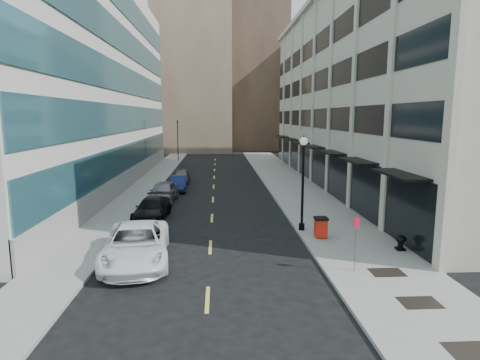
{
  "coord_description": "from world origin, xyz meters",
  "views": [
    {
      "loc": [
        0.44,
        -12.06,
        6.76
      ],
      "look_at": [
        1.75,
        11.63,
        2.94
      ],
      "focal_mm": 30.0,
      "sensor_mm": 36.0,
      "label": 1
    }
  ],
  "objects": [
    {
      "name": "skyline_tan_near",
      "position": [
        -4.0,
        68.0,
        14.0
      ],
      "size": [
        14.0,
        18.0,
        28.0
      ],
      "primitive_type": "cube",
      "color": "#998064",
      "rests_on": "ground"
    },
    {
      "name": "car_white_van",
      "position": [
        -3.38,
        6.0,
        0.88
      ],
      "size": [
        3.6,
        6.59,
        1.75
      ],
      "primitive_type": "imported",
      "rotation": [
        0.0,
        0.0,
        0.11
      ],
      "color": "white",
      "rests_on": "ground"
    },
    {
      "name": "grate_near",
      "position": [
        7.6,
        -2.0,
        0.15
      ],
      "size": [
        1.4,
        1.0,
        0.01
      ],
      "primitive_type": "cube",
      "color": "black",
      "rests_on": "sidewalk_right"
    },
    {
      "name": "ground",
      "position": [
        0.0,
        0.0,
        0.0
      ],
      "size": [
        160.0,
        160.0,
        0.0
      ],
      "primitive_type": "plane",
      "color": "black",
      "rests_on": "ground"
    },
    {
      "name": "skyline_brown",
      "position": [
        8.0,
        72.0,
        17.0
      ],
      "size": [
        12.0,
        16.0,
        34.0
      ],
      "primitive_type": "cube",
      "color": "brown",
      "rests_on": "ground"
    },
    {
      "name": "trash_bin",
      "position": [
        6.02,
        8.85,
        0.76
      ],
      "size": [
        0.71,
        0.79,
        1.14
      ],
      "rotation": [
        0.0,
        0.0,
        -0.01
      ],
      "color": "red",
      "rests_on": "sidewalk_right"
    },
    {
      "name": "lamppost",
      "position": [
        5.3,
        10.41,
        3.4
      ],
      "size": [
        0.46,
        0.46,
        5.53
      ],
      "color": "black",
      "rests_on": "sidewalk_right"
    },
    {
      "name": "road_centerline",
      "position": [
        0.0,
        17.0,
        0.01
      ],
      "size": [
        0.15,
        68.2,
        0.01
      ],
      "color": "#D8CC4C",
      "rests_on": "ground"
    },
    {
      "name": "urn_planter",
      "position": [
        9.46,
        6.6,
        0.61
      ],
      "size": [
        0.55,
        0.55,
        0.76
      ],
      "rotation": [
        0.0,
        0.0,
        -0.04
      ],
      "color": "black",
      "rests_on": "sidewalk_right"
    },
    {
      "name": "sidewalk_left",
      "position": [
        -6.5,
        20.0,
        0.07
      ],
      "size": [
        3.0,
        80.0,
        0.15
      ],
      "primitive_type": "cube",
      "color": "gray",
      "rests_on": "ground"
    },
    {
      "name": "sidewalk_right",
      "position": [
        7.5,
        20.0,
        0.07
      ],
      "size": [
        5.0,
        80.0,
        0.15
      ],
      "primitive_type": "cube",
      "color": "gray",
      "rests_on": "ground"
    },
    {
      "name": "car_black_pickup",
      "position": [
        -3.93,
        14.0,
        0.7
      ],
      "size": [
        2.28,
        4.92,
        1.39
      ],
      "primitive_type": "imported",
      "rotation": [
        0.0,
        0.0,
        -0.07
      ],
      "color": "black",
      "rests_on": "ground"
    },
    {
      "name": "car_silver_sedan",
      "position": [
        -3.89,
        19.26,
        0.81
      ],
      "size": [
        2.25,
        4.89,
        1.62
      ],
      "primitive_type": "imported",
      "rotation": [
        0.0,
        0.0,
        -0.07
      ],
      "color": "gray",
      "rests_on": "ground"
    },
    {
      "name": "grate_mid",
      "position": [
        7.6,
        1.0,
        0.15
      ],
      "size": [
        1.4,
        1.0,
        0.01
      ],
      "primitive_type": "cube",
      "color": "black",
      "rests_on": "sidewalk_right"
    },
    {
      "name": "car_grey_sedan",
      "position": [
        -3.27,
        28.4,
        0.67
      ],
      "size": [
        1.62,
        3.95,
        1.34
      ],
      "primitive_type": "imported",
      "rotation": [
        0.0,
        0.0,
        0.01
      ],
      "color": "slate",
      "rests_on": "ground"
    },
    {
      "name": "traffic_signal",
      "position": [
        -5.5,
        48.0,
        5.72
      ],
      "size": [
        0.66,
        0.66,
        6.98
      ],
      "color": "black",
      "rests_on": "ground"
    },
    {
      "name": "car_blue_sedan",
      "position": [
        -3.2,
        24.03,
        0.67
      ],
      "size": [
        1.69,
        4.18,
        1.35
      ],
      "primitive_type": "imported",
      "rotation": [
        0.0,
        0.0,
        0.06
      ],
      "color": "#151F51",
      "rests_on": "ground"
    },
    {
      "name": "sign_post",
      "position": [
        6.26,
        4.05,
        1.77
      ],
      "size": [
        0.29,
        0.13,
        2.53
      ],
      "rotation": [
        0.0,
        0.0,
        0.36
      ],
      "color": "slate",
      "rests_on": "sidewalk_right"
    },
    {
      "name": "building_left",
      "position": [
        -15.95,
        27.0,
        9.99
      ],
      "size": [
        16.14,
        46.0,
        20.0
      ],
      "color": "silver",
      "rests_on": "ground"
    },
    {
      "name": "grate_far",
      "position": [
        7.6,
        3.8,
        0.15
      ],
      "size": [
        1.4,
        1.0,
        0.01
      ],
      "primitive_type": "cube",
      "color": "black",
      "rests_on": "sidewalk_right"
    },
    {
      "name": "building_right",
      "position": [
        16.94,
        26.99,
        8.99
      ],
      "size": [
        15.3,
        46.5,
        18.25
      ],
      "color": "#B7AA9B",
      "rests_on": "ground"
    },
    {
      "name": "skyline_tan_far",
      "position": [
        -14.0,
        78.0,
        11.0
      ],
      "size": [
        12.0,
        14.0,
        22.0
      ],
      "primitive_type": "cube",
      "color": "#998064",
      "rests_on": "ground"
    },
    {
      "name": "skyline_stone",
      "position": [
        18.0,
        66.0,
        10.0
      ],
      "size": [
        10.0,
        14.0,
        20.0
      ],
      "primitive_type": "cube",
      "color": "#B7AA9B",
      "rests_on": "ground"
    }
  ]
}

